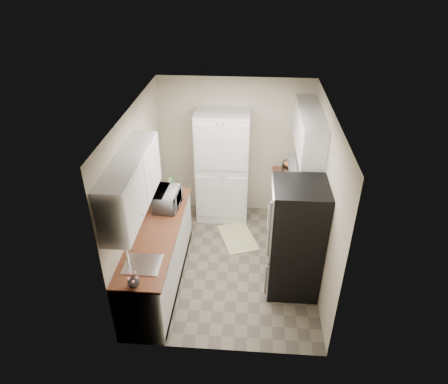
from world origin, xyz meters
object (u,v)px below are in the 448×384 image
Objects in this scene: electric_range at (292,227)px; microwave at (167,199)px; refrigerator at (296,239)px; wine_bottle at (156,191)px; toaster_oven at (291,172)px; pantry_cabinet at (222,168)px.

microwave reaches higher than electric_range.
refrigerator is 2.22m from wine_bottle.
electric_range is 0.98m from toaster_oven.
pantry_cabinet reaches higher than wine_bottle.
electric_range is at bearing 1.45° from wine_bottle.
refrigerator is at bearing -93.19° from toaster_oven.
refrigerator is 3.35× the size of microwave.
toaster_oven is at bearing 22.14° from wine_bottle.
refrigerator is at bearing -102.78° from microwave.
pantry_cabinet is 1.18m from toaster_oven.
toaster_oven is (2.12, 0.86, -0.05)m from wine_bottle.
toaster_oven is (0.00, 0.81, 0.55)m from electric_range.
pantry_cabinet is at bearing 46.15° from wine_bottle.
toaster_oven is (0.04, 1.61, 0.17)m from refrigerator.
toaster_oven is (1.91, 1.05, -0.04)m from microwave.
wine_bottle is 0.84× the size of toaster_oven.
microwave is (-0.73, -1.17, 0.06)m from pantry_cabinet.
electric_range is 2.23× the size of microwave.
electric_range is 0.66× the size of refrigerator.
microwave is (-1.90, -0.24, 0.58)m from electric_range.
refrigerator is (-0.03, -0.80, 0.37)m from electric_range.
refrigerator reaches higher than microwave.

